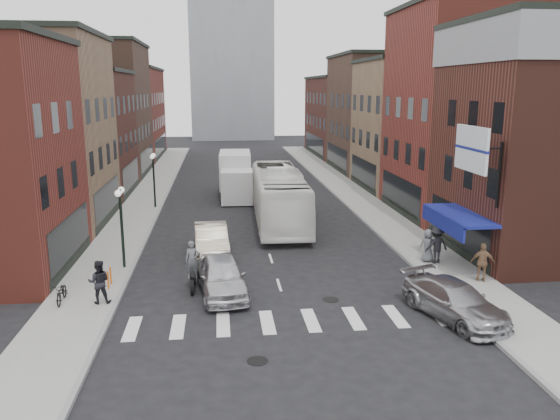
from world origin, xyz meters
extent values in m
plane|color=black|center=(0.00, 0.00, 0.00)|extent=(160.00, 160.00, 0.00)
cube|color=gray|center=(-8.50, 22.00, 0.07)|extent=(3.00, 74.00, 0.15)
cube|color=gray|center=(8.50, 22.00, 0.07)|extent=(3.00, 74.00, 0.15)
cube|color=gray|center=(-7.00, 22.00, 0.00)|extent=(0.20, 74.00, 0.16)
cube|color=gray|center=(7.00, 22.00, 0.00)|extent=(0.20, 74.00, 0.16)
cube|color=silver|center=(0.00, -3.00, 0.00)|extent=(12.00, 2.20, 0.01)
cube|color=black|center=(-10.02, 4.50, 1.60)|extent=(0.08, 7.20, 2.20)
cube|color=#946E51|center=(-15.00, 14.00, 6.00)|extent=(10.00, 10.00, 12.00)
cube|color=black|center=(-10.02, 14.00, 1.60)|extent=(0.08, 8.00, 2.20)
cube|color=black|center=(-15.00, 14.00, 12.15)|extent=(10.30, 10.20, 0.30)
cube|color=#4A231A|center=(-15.00, 24.00, 5.00)|extent=(10.00, 10.00, 10.00)
cube|color=black|center=(-10.02, 24.00, 1.60)|extent=(0.08, 8.00, 2.20)
cube|color=black|center=(-15.00, 24.00, 10.15)|extent=(10.30, 10.20, 0.30)
cube|color=#4D3226|center=(-15.00, 35.00, 6.50)|extent=(10.00, 12.00, 13.00)
cube|color=black|center=(-10.02, 35.00, 1.60)|extent=(0.08, 9.60, 2.20)
cube|color=black|center=(-15.00, 35.00, 13.15)|extent=(10.30, 12.20, 0.30)
cube|color=maroon|center=(-15.00, 49.00, 5.50)|extent=(10.00, 16.00, 11.00)
cube|color=black|center=(-10.02, 49.00, 1.60)|extent=(0.08, 12.80, 2.20)
cube|color=black|center=(-15.00, 49.00, 11.15)|extent=(10.30, 16.20, 0.30)
cube|color=#4A231A|center=(15.00, 4.50, 6.00)|extent=(10.00, 9.00, 12.00)
cube|color=black|center=(10.02, 4.50, 1.60)|extent=(0.08, 7.20, 2.20)
cube|color=maroon|center=(15.00, 14.00, 7.00)|extent=(10.00, 10.00, 14.00)
cube|color=black|center=(10.02, 14.00, 1.60)|extent=(0.08, 8.00, 2.20)
cube|color=black|center=(15.00, 14.00, 14.15)|extent=(10.30, 10.20, 0.30)
cube|color=#946E51|center=(15.00, 24.00, 5.50)|extent=(10.00, 10.00, 11.00)
cube|color=black|center=(10.02, 24.00, 1.60)|extent=(0.08, 8.00, 2.20)
cube|color=black|center=(15.00, 24.00, 11.15)|extent=(10.30, 10.20, 0.30)
cube|color=#4D3226|center=(15.00, 35.00, 6.00)|extent=(10.00, 12.00, 12.00)
cube|color=black|center=(10.02, 35.00, 1.60)|extent=(0.08, 9.60, 2.20)
cube|color=black|center=(15.00, 35.00, 12.15)|extent=(10.30, 12.20, 0.30)
cube|color=#4A231A|center=(15.00, 49.00, 5.00)|extent=(10.00, 16.00, 10.00)
cube|color=black|center=(10.02, 49.00, 1.60)|extent=(0.08, 12.80, 2.20)
cube|color=black|center=(15.00, 49.00, 10.15)|extent=(10.30, 16.20, 0.30)
cube|color=navy|center=(9.10, 2.50, 2.70)|extent=(1.80, 5.00, 0.15)
cube|color=navy|center=(8.25, 2.50, 2.35)|extent=(0.10, 5.00, 0.70)
cylinder|color=black|center=(9.90, 0.50, 5.00)|extent=(0.12, 0.12, 3.00)
cylinder|color=black|center=(9.20, 0.50, 6.20)|extent=(1.40, 0.08, 0.08)
cube|color=silver|center=(8.50, 0.50, 6.20)|extent=(0.12, 3.00, 2.00)
cylinder|color=black|center=(-7.40, 4.00, 2.00)|extent=(0.14, 0.14, 4.00)
cylinder|color=black|center=(-7.40, 4.00, 4.00)|extent=(0.06, 0.90, 0.06)
sphere|color=white|center=(-7.40, 3.55, 3.95)|extent=(0.32, 0.32, 0.32)
sphere|color=white|center=(-7.40, 4.45, 3.95)|extent=(0.32, 0.32, 0.32)
cylinder|color=black|center=(-7.40, 18.00, 2.00)|extent=(0.14, 0.14, 4.00)
cylinder|color=black|center=(-7.40, 18.00, 4.00)|extent=(0.06, 0.90, 0.06)
sphere|color=white|center=(-7.40, 17.55, 3.95)|extent=(0.32, 0.32, 0.32)
sphere|color=white|center=(-7.40, 18.45, 3.95)|extent=(0.32, 0.32, 0.32)
cylinder|color=#D8590C|center=(-7.60, 1.00, 0.55)|extent=(0.08, 0.08, 0.80)
cylinder|color=#D8590C|center=(-7.60, 1.60, 0.55)|extent=(0.08, 0.08, 0.80)
cube|color=silver|center=(-1.27, 19.15, 1.36)|extent=(2.51, 2.70, 2.52)
cube|color=black|center=(-1.27, 19.15, 1.61)|extent=(2.51, 1.50, 1.11)
cube|color=silver|center=(-1.27, 22.98, 2.12)|extent=(2.70, 5.33, 2.93)
cube|color=navy|center=(-1.27, 22.98, 2.12)|extent=(2.63, 2.10, 1.21)
cube|color=black|center=(-1.27, 22.78, 0.45)|extent=(2.44, 6.63, 0.35)
cylinder|color=black|center=(-2.43, 19.35, 0.45)|extent=(0.28, 0.91, 0.91)
cylinder|color=black|center=(-0.11, 19.35, 0.45)|extent=(0.28, 0.91, 0.91)
cylinder|color=black|center=(-2.43, 22.78, 0.45)|extent=(0.28, 0.91, 0.91)
cylinder|color=black|center=(-0.11, 22.78, 0.45)|extent=(0.28, 0.91, 0.91)
cylinder|color=black|center=(-2.43, 24.80, 0.45)|extent=(0.28, 0.91, 0.91)
cylinder|color=black|center=(-0.11, 24.80, 0.45)|extent=(0.28, 0.91, 0.91)
cylinder|color=black|center=(-3.89, 1.75, 0.34)|extent=(0.14, 0.67, 0.67)
cylinder|color=black|center=(-3.89, 0.22, 0.34)|extent=(0.14, 0.67, 0.67)
cube|color=black|center=(-3.89, 0.98, 0.56)|extent=(0.32, 1.23, 0.36)
cube|color=black|center=(-3.89, 1.54, 0.97)|extent=(0.56, 0.09, 0.06)
imported|color=#57595E|center=(-3.89, 0.88, 1.40)|extent=(0.63, 0.43, 1.68)
imported|color=white|center=(1.30, 12.87, 1.81)|extent=(3.40, 13.05, 3.61)
imported|color=silver|center=(-2.61, 0.18, 0.82)|extent=(2.49, 5.01, 1.64)
imported|color=#B0A58F|center=(-3.12, 6.11, 0.82)|extent=(2.01, 5.04, 1.63)
imported|color=#A3A3A8|center=(6.40, -3.42, 0.72)|extent=(3.39, 5.33, 1.44)
imported|color=black|center=(-9.21, -0.36, 0.57)|extent=(0.65, 1.64, 0.85)
imported|color=black|center=(-7.62, -0.63, 1.06)|extent=(0.91, 0.56, 1.83)
imported|color=black|center=(8.22, 2.91, 1.08)|extent=(1.28, 0.77, 1.86)
imported|color=#846043|center=(9.26, 0.08, 1.05)|extent=(1.17, 0.84, 1.80)
imported|color=#585A5F|center=(7.85, 3.15, 1.00)|extent=(0.89, 0.64, 1.69)
camera|label=1|loc=(-2.61, -22.49, 8.85)|focal=35.00mm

